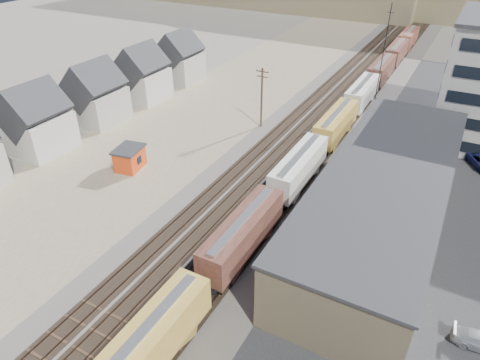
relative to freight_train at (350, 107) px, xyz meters
The scene contains 11 objects.
ground 50.93m from the freight_train, 94.29° to the right, with size 300.00×300.00×0.00m, color #6B6356.
ballast_bed 4.75m from the freight_train, 169.45° to the right, with size 18.00×200.00×0.06m, color #4C4742.
dirt_yard 26.25m from the freight_train, 155.78° to the right, with size 24.00×180.00×0.03m, color #766551.
asphalt_lot 24.20m from the freight_train, 40.80° to the right, with size 26.00×120.00×0.04m, color #232326.
rail_tracks 5.16m from the freight_train, behind, with size 11.40×200.00×0.24m.
freight_train is the anchor object (origin of this frame).
warehouse 28.05m from the freight_train, 66.49° to the right, with size 12.40×40.40×7.25m.
utility_pole_north 15.28m from the freight_train, 144.70° to the right, with size 2.20×0.32×10.00m.
radio_mast 11.46m from the freight_train, 76.68° to the left, with size 1.20×0.16×18.00m.
townhouse_row 45.74m from the freight_train, 145.78° to the right, with size 8.15×68.16×10.47m.
maintenance_shed 37.18m from the freight_train, 126.74° to the right, with size 4.07×4.86×3.17m.
Camera 1 is at (19.76, -17.20, 30.42)m, focal length 32.00 mm.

